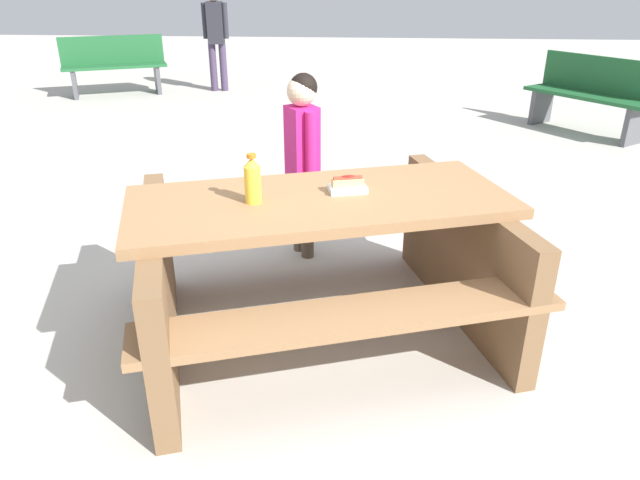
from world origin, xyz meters
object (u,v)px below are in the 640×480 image
at_px(hotdog_tray, 348,186).
at_px(bystander_adult, 215,23).
at_px(child_in_coat, 302,143).
at_px(soda_bottle, 253,180).
at_px(park_bench_mid, 114,64).
at_px(park_bench_near, 592,94).
at_px(picnic_table, 320,255).

bearing_deg(hotdog_tray, bystander_adult, 108.88).
bearing_deg(child_in_coat, soda_bottle, -96.70).
distance_m(child_in_coat, bystander_adult, 6.06).
bearing_deg(park_bench_mid, child_in_coat, -57.11).
distance_m(hotdog_tray, park_bench_near, 5.07).
relative_size(child_in_coat, park_bench_mid, 0.77).
bearing_deg(park_bench_near, child_in_coat, -130.60).
bearing_deg(picnic_table, child_in_coat, 101.15).
distance_m(picnic_table, bystander_adult, 7.01).
bearing_deg(bystander_adult, picnic_table, -72.32).
bearing_deg(park_bench_near, soda_bottle, -124.59).
height_order(child_in_coat, park_bench_mid, child_in_coat).
height_order(child_in_coat, bystander_adult, bystander_adult).
relative_size(park_bench_mid, bystander_adult, 0.97).
height_order(hotdog_tray, park_bench_near, park_bench_near).
relative_size(picnic_table, park_bench_mid, 1.40).
xyz_separation_m(park_bench_near, bystander_adult, (-4.91, 2.27, 0.56)).
bearing_deg(park_bench_near, picnic_table, -122.45).
relative_size(child_in_coat, bystander_adult, 0.75).
height_order(picnic_table, child_in_coat, child_in_coat).
relative_size(hotdog_tray, child_in_coat, 0.17).
relative_size(hotdog_tray, park_bench_near, 0.14).
xyz_separation_m(hotdog_tray, park_bench_mid, (-3.73, 6.13, -0.33)).
bearing_deg(picnic_table, bystander_adult, 107.68).
height_order(picnic_table, bystander_adult, bystander_adult).
bearing_deg(park_bench_mid, park_bench_near, -15.93).
bearing_deg(hotdog_tray, park_bench_mid, 121.32).
relative_size(park_bench_near, bystander_adult, 0.91).
xyz_separation_m(soda_bottle, child_in_coat, (0.12, 1.01, -0.10)).
bearing_deg(child_in_coat, hotdog_tray, -69.84).
bearing_deg(soda_bottle, park_bench_mid, 117.64).
distance_m(child_in_coat, park_bench_mid, 6.31).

